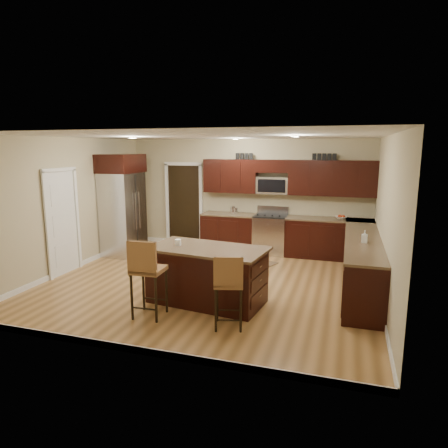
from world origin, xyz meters
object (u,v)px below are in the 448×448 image
(island, at_px, (207,277))
(refrigerator, at_px, (123,204))
(stool_left, at_px, (146,270))
(stool_right, at_px, (229,283))
(range, at_px, (270,234))

(island, distance_m, refrigerator, 3.75)
(refrigerator, bearing_deg, stool_left, -53.94)
(island, height_order, stool_right, stool_right)
(island, distance_m, stool_right, 1.07)
(stool_right, distance_m, refrigerator, 4.71)
(stool_right, xyz_separation_m, refrigerator, (-3.51, 3.10, 0.53))
(stool_right, bearing_deg, island, 111.10)
(range, height_order, island, range)
(range, bearing_deg, stool_left, -103.89)
(range, distance_m, stool_right, 4.20)
(stool_left, relative_size, stool_right, 1.12)
(stool_left, bearing_deg, refrigerator, 123.62)
(range, height_order, stool_left, stool_left)
(range, height_order, stool_right, range)
(range, bearing_deg, island, -96.93)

